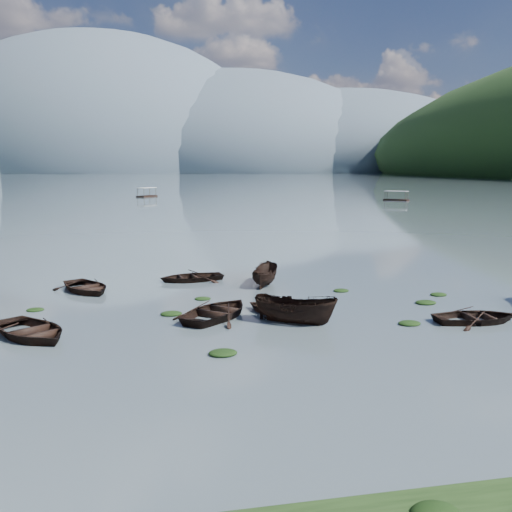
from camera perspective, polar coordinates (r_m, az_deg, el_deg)
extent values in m
plane|color=#4E5C62|center=(24.23, 5.71, -9.00)|extent=(2400.00, 2400.00, 0.00)
ellipsoid|color=#475666|center=(923.58, -14.90, 8.13)|extent=(520.00, 520.00, 340.00)
ellipsoid|color=#475666|center=(933.67, -2.42, 8.42)|extent=(520.00, 520.00, 260.00)
ellipsoid|color=#475666|center=(978.28, 8.16, 8.36)|extent=(520.00, 520.00, 220.00)
imported|color=black|center=(27.29, -21.56, -7.54)|extent=(5.56, 5.88, 0.99)
imported|color=black|center=(28.73, -3.81, -6.11)|extent=(5.65, 5.82, 0.98)
imported|color=black|center=(27.69, 3.92, -6.69)|extent=(4.35, 3.65, 1.62)
imported|color=black|center=(29.41, 2.44, -5.75)|extent=(4.78, 4.90, 0.83)
imported|color=black|center=(29.79, 21.18, -6.16)|extent=(4.30, 3.16, 0.87)
imported|color=black|center=(35.97, -16.61, -3.41)|extent=(4.87, 5.43, 0.93)
imported|color=black|center=(37.95, -6.48, -2.46)|extent=(4.63, 3.65, 0.87)
imported|color=black|center=(36.45, 0.85, -2.87)|extent=(2.76, 4.04, 1.46)
ellipsoid|color=black|center=(23.18, -3.33, -9.81)|extent=(1.16, 0.95, 0.25)
ellipsoid|color=black|center=(29.40, -8.46, -5.84)|extent=(1.10, 0.88, 0.24)
ellipsoid|color=black|center=(28.33, 15.10, -6.63)|extent=(1.09, 0.87, 0.24)
ellipsoid|color=black|center=(34.85, 8.51, -3.52)|extent=(0.94, 0.79, 0.21)
ellipsoid|color=black|center=(32.79, 16.61, -4.58)|extent=(1.16, 0.92, 0.24)
ellipsoid|color=black|center=(32.10, -21.21, -5.11)|extent=(0.92, 0.74, 0.19)
ellipsoid|color=black|center=(32.56, -5.35, -4.34)|extent=(0.92, 0.77, 0.19)
ellipsoid|color=black|center=(35.07, 17.78, -3.77)|extent=(0.98, 0.78, 0.21)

